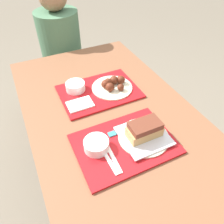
{
  "coord_description": "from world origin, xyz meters",
  "views": [
    {
      "loc": [
        -0.35,
        -0.75,
        1.5
      ],
      "look_at": [
        -0.01,
        -0.04,
        0.77
      ],
      "focal_mm": 35.0,
      "sensor_mm": 36.0,
      "label": 1
    }
  ],
  "objects_px": {
    "tray_far": "(99,92)",
    "brisket_sandwich_plate": "(144,133)",
    "tray_near": "(125,144)",
    "bowl_coleslaw_near": "(96,144)",
    "bowl_coleslaw_far": "(75,86)",
    "wings_plate_far": "(112,85)",
    "person_seated_across": "(60,37)"
  },
  "relations": [
    {
      "from": "bowl_coleslaw_far",
      "to": "wings_plate_far",
      "type": "bearing_deg",
      "value": -20.36
    },
    {
      "from": "brisket_sandwich_plate",
      "to": "tray_far",
      "type": "bearing_deg",
      "value": 96.51
    },
    {
      "from": "tray_near",
      "to": "bowl_coleslaw_far",
      "type": "bearing_deg",
      "value": 98.71
    },
    {
      "from": "tray_near",
      "to": "person_seated_across",
      "type": "bearing_deg",
      "value": 88.63
    },
    {
      "from": "brisket_sandwich_plate",
      "to": "bowl_coleslaw_near",
      "type": "bearing_deg",
      "value": 170.92
    },
    {
      "from": "brisket_sandwich_plate",
      "to": "person_seated_across",
      "type": "height_order",
      "value": "person_seated_across"
    },
    {
      "from": "tray_near",
      "to": "brisket_sandwich_plate",
      "type": "relative_size",
      "value": 1.89
    },
    {
      "from": "tray_far",
      "to": "brisket_sandwich_plate",
      "type": "xyz_separation_m",
      "value": [
        0.05,
        -0.41,
        0.04
      ]
    },
    {
      "from": "tray_far",
      "to": "person_seated_across",
      "type": "relative_size",
      "value": 0.62
    },
    {
      "from": "brisket_sandwich_plate",
      "to": "bowl_coleslaw_far",
      "type": "relative_size",
      "value": 2.13
    },
    {
      "from": "bowl_coleslaw_near",
      "to": "bowl_coleslaw_far",
      "type": "bearing_deg",
      "value": 83.17
    },
    {
      "from": "tray_far",
      "to": "bowl_coleslaw_far",
      "type": "distance_m",
      "value": 0.14
    },
    {
      "from": "brisket_sandwich_plate",
      "to": "wings_plate_far",
      "type": "relative_size",
      "value": 0.99
    },
    {
      "from": "tray_far",
      "to": "brisket_sandwich_plate",
      "type": "distance_m",
      "value": 0.41
    },
    {
      "from": "bowl_coleslaw_near",
      "to": "person_seated_across",
      "type": "distance_m",
      "value": 1.15
    },
    {
      "from": "wings_plate_far",
      "to": "brisket_sandwich_plate",
      "type": "bearing_deg",
      "value": -95.03
    },
    {
      "from": "brisket_sandwich_plate",
      "to": "person_seated_across",
      "type": "distance_m",
      "value": 1.18
    },
    {
      "from": "bowl_coleslaw_near",
      "to": "bowl_coleslaw_far",
      "type": "distance_m",
      "value": 0.44
    },
    {
      "from": "person_seated_across",
      "to": "bowl_coleslaw_far",
      "type": "bearing_deg",
      "value": -98.08
    },
    {
      "from": "tray_far",
      "to": "brisket_sandwich_plate",
      "type": "relative_size",
      "value": 1.89
    },
    {
      "from": "tray_near",
      "to": "bowl_coleslaw_near",
      "type": "bearing_deg",
      "value": 167.92
    },
    {
      "from": "tray_near",
      "to": "wings_plate_far",
      "type": "height_order",
      "value": "wings_plate_far"
    },
    {
      "from": "wings_plate_far",
      "to": "tray_far",
      "type": "bearing_deg",
      "value": 175.39
    },
    {
      "from": "wings_plate_far",
      "to": "person_seated_across",
      "type": "bearing_deg",
      "value": 97.3
    },
    {
      "from": "tray_far",
      "to": "bowl_coleslaw_far",
      "type": "bearing_deg",
      "value": 150.11
    },
    {
      "from": "tray_far",
      "to": "tray_near",
      "type": "bearing_deg",
      "value": -96.47
    },
    {
      "from": "tray_far",
      "to": "bowl_coleslaw_near",
      "type": "distance_m",
      "value": 0.41
    },
    {
      "from": "tray_near",
      "to": "bowl_coleslaw_near",
      "type": "relative_size",
      "value": 4.02
    },
    {
      "from": "bowl_coleslaw_near",
      "to": "bowl_coleslaw_far",
      "type": "height_order",
      "value": "same"
    },
    {
      "from": "bowl_coleslaw_far",
      "to": "person_seated_across",
      "type": "height_order",
      "value": "person_seated_across"
    },
    {
      "from": "bowl_coleslaw_near",
      "to": "wings_plate_far",
      "type": "bearing_deg",
      "value": 55.55
    },
    {
      "from": "brisket_sandwich_plate",
      "to": "bowl_coleslaw_far",
      "type": "bearing_deg",
      "value": 108.99
    }
  ]
}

